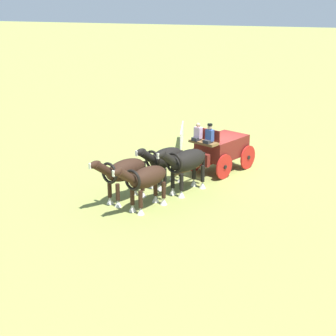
{
  "coord_description": "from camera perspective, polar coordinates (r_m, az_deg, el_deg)",
  "views": [
    {
      "loc": [
        25.39,
        5.05,
        8.75
      ],
      "look_at": [
        3.94,
        -1.62,
        1.2
      ],
      "focal_mm": 57.22,
      "sensor_mm": 36.0,
      "label": 1
    }
  ],
  "objects": [
    {
      "name": "ground_plane",
      "position": [
        27.33,
        5.7,
        -0.19
      ],
      "size": [
        220.0,
        220.0,
        0.0
      ],
      "primitive_type": "plane",
      "color": "olive"
    },
    {
      "name": "draft_horse_rear_off",
      "position": [
        24.62,
        -0.41,
        0.93
      ],
      "size": [
        2.98,
        1.76,
        2.14
      ],
      "color": "black",
      "rests_on": "ground"
    },
    {
      "name": "show_wagon",
      "position": [
        26.84,
        5.57,
        2.13
      ],
      "size": [
        5.42,
        3.16,
        2.74
      ],
      "color": "maroon",
      "rests_on": "ground"
    },
    {
      "name": "draft_horse_lead_near",
      "position": [
        21.97,
        -2.42,
        -1.21
      ],
      "size": [
        2.91,
        1.71,
        2.19
      ],
      "color": "#331E14",
      "rests_on": "ground"
    },
    {
      "name": "draft_horse_lead_off",
      "position": [
        22.84,
        -4.76,
        -0.4
      ],
      "size": [
        3.04,
        1.79,
        2.21
      ],
      "color": "#331E14",
      "rests_on": "ground"
    },
    {
      "name": "draft_horse_rear_near",
      "position": [
        23.78,
        1.94,
        0.63
      ],
      "size": [
        3.06,
        1.81,
        2.3
      ],
      "color": "black",
      "rests_on": "ground"
    },
    {
      "name": "sponsor_banner",
      "position": [
        31.32,
        1.48,
        3.39
      ],
      "size": [
        3.13,
        0.8,
        1.1
      ],
      "primitive_type": "cube",
      "rotation": [
        0.0,
        0.0,
        0.23
      ],
      "color": "silver",
      "rests_on": "ground"
    }
  ]
}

